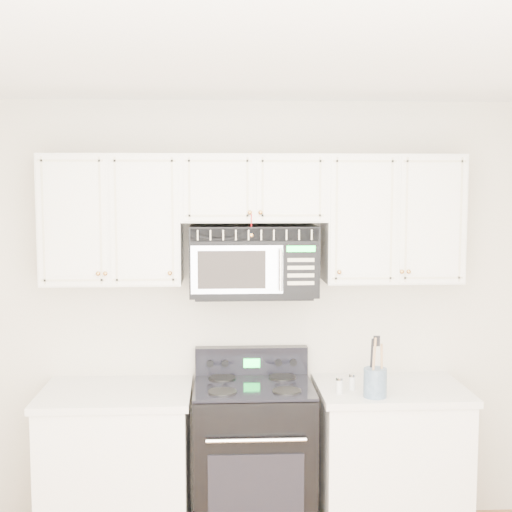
{
  "coord_description": "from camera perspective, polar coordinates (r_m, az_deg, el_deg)",
  "views": [
    {
      "loc": [
        -0.2,
        -2.59,
        2.09
      ],
      "look_at": [
        0.0,
        1.3,
        1.7
      ],
      "focal_mm": 50.0,
      "sensor_mm": 36.0,
      "label": 1
    }
  ],
  "objects": [
    {
      "name": "room",
      "position": [
        2.72,
        1.44,
        -11.23
      ],
      "size": [
        3.51,
        3.51,
        2.61
      ],
      "color": "#8F5E35",
      "rests_on": "ground"
    },
    {
      "name": "base_cabinet_left",
      "position": [
        4.4,
        -11.02,
        -16.68
      ],
      "size": [
        0.86,
        0.65,
        0.92
      ],
      "color": "silver",
      "rests_on": "ground"
    },
    {
      "name": "base_cabinet_right",
      "position": [
        4.47,
        10.63,
        -16.29
      ],
      "size": [
        0.86,
        0.65,
        0.92
      ],
      "color": "silver",
      "rests_on": "ground"
    },
    {
      "name": "range",
      "position": [
        4.36,
        -0.21,
        -15.96
      ],
      "size": [
        0.69,
        0.63,
        1.1
      ],
      "color": "black",
      "rests_on": "ground"
    },
    {
      "name": "upper_cabinets",
      "position": [
        4.18,
        -0.2,
        3.51
      ],
      "size": [
        2.44,
        0.37,
        0.75
      ],
      "color": "silver",
      "rests_on": "ground"
    },
    {
      "name": "microwave",
      "position": [
        4.18,
        -0.22,
        -0.33
      ],
      "size": [
        0.74,
        0.42,
        0.41
      ],
      "color": "black",
      "rests_on": "ground"
    },
    {
      "name": "utensil_crock",
      "position": [
        4.07,
        9.51,
        -9.9
      ],
      "size": [
        0.13,
        0.13,
        0.34
      ],
      "color": "slate",
      "rests_on": "base_cabinet_right"
    },
    {
      "name": "shaker_salt",
      "position": [
        4.11,
        6.68,
        -10.25
      ],
      "size": [
        0.04,
        0.04,
        0.09
      ],
      "color": "silver",
      "rests_on": "base_cabinet_right"
    },
    {
      "name": "shaker_pepper",
      "position": [
        4.19,
        7.7,
        -9.94
      ],
      "size": [
        0.04,
        0.04,
        0.09
      ],
      "color": "silver",
      "rests_on": "base_cabinet_right"
    }
  ]
}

